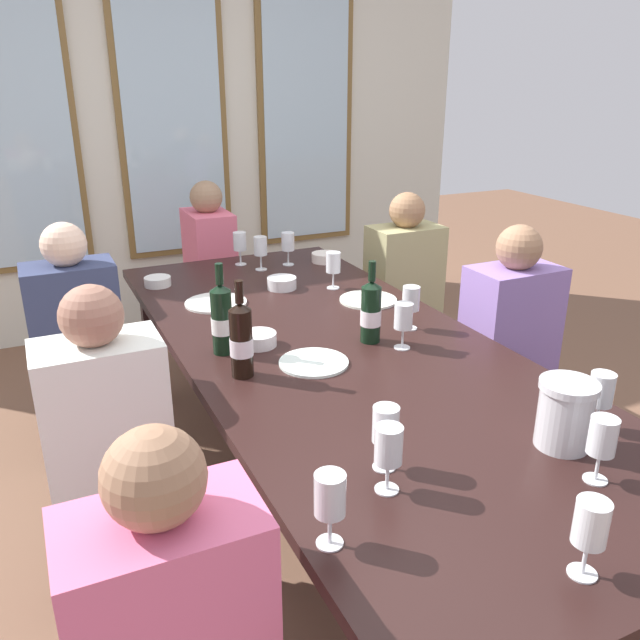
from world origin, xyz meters
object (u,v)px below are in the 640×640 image
at_px(wine_bottle_2, 222,319).
at_px(tasting_bowl_1, 325,257).
at_px(wine_glass_11, 601,392).
at_px(seated_person_5, 507,356).
at_px(wine_glass_8, 411,300).
at_px(tasting_bowl_2, 158,281).
at_px(white_plate_0, 314,362).
at_px(wine_glass_9, 591,525).
at_px(wine_glass_3, 240,243).
at_px(wine_glass_4, 403,318).
at_px(seated_person_0, 79,352).
at_px(seated_person_6, 211,278).
at_px(wine_bottle_1, 371,311).
at_px(tasting_bowl_0, 259,339).
at_px(wine_glass_6, 602,439).
at_px(dining_table, 340,362).
at_px(wine_bottle_0, 241,340).
at_px(seated_person_4, 111,458).
at_px(white_plate_1, 216,303).
at_px(wine_glass_1, 330,496).
at_px(white_plate_2, 368,300).
at_px(wine_glass_0, 288,242).
at_px(metal_pitcher, 565,414).
at_px(wine_glass_2, 333,263).
at_px(seated_person_1, 403,299).
at_px(wine_glass_10, 389,447).
at_px(wine_glass_7, 260,248).
at_px(wine_glass_5, 386,428).
at_px(tasting_bowl_3, 282,283).

distance_m(wine_bottle_2, tasting_bowl_1, 1.27).
bearing_deg(wine_glass_11, seated_person_5, 62.54).
relative_size(tasting_bowl_1, wine_glass_8, 0.80).
bearing_deg(tasting_bowl_2, white_plate_0, -74.78).
bearing_deg(wine_glass_9, wine_glass_3, 87.64).
xyz_separation_m(white_plate_0, wine_glass_4, (0.35, -0.01, 0.11)).
relative_size(seated_person_0, seated_person_6, 1.00).
relative_size(wine_bottle_1, wine_glass_11, 1.80).
distance_m(tasting_bowl_0, wine_glass_6, 1.25).
xyz_separation_m(dining_table, wine_bottle_2, (-0.40, 0.14, 0.19)).
relative_size(wine_bottle_1, wine_glass_8, 1.80).
bearing_deg(wine_bottle_0, seated_person_4, 176.85).
bearing_deg(tasting_bowl_0, white_plate_0, -63.32).
distance_m(white_plate_1, wine_glass_8, 0.87).
xyz_separation_m(wine_glass_4, seated_person_0, (-1.05, 0.99, -0.33)).
xyz_separation_m(wine_bottle_0, wine_glass_11, (0.79, -0.76, -0.01)).
height_order(wine_bottle_2, wine_glass_1, wine_bottle_2).
bearing_deg(wine_bottle_0, wine_bottle_2, 90.32).
distance_m(tasting_bowl_2, seated_person_6, 0.86).
bearing_deg(tasting_bowl_2, wine_glass_4, -59.86).
relative_size(white_plate_2, tasting_bowl_0, 1.91).
height_order(white_plate_2, wine_glass_0, wine_glass_0).
bearing_deg(wine_glass_4, metal_pitcher, -87.24).
relative_size(tasting_bowl_0, seated_person_5, 0.12).
bearing_deg(dining_table, wine_glass_6, -78.76).
xyz_separation_m(wine_glass_3, wine_glass_6, (0.18, -2.22, -0.00)).
bearing_deg(wine_glass_3, metal_pitcher, -83.98).
xyz_separation_m(wine_bottle_1, wine_glass_2, (0.16, 0.64, 0.00)).
distance_m(wine_bottle_1, seated_person_1, 1.19).
height_order(wine_glass_10, seated_person_5, seated_person_5).
distance_m(white_plate_2, seated_person_6, 1.38).
relative_size(tasting_bowl_0, wine_glass_2, 0.77).
distance_m(wine_glass_7, wine_glass_9, 2.32).
xyz_separation_m(white_plate_1, wine_glass_2, (0.56, -0.02, 0.12)).
relative_size(wine_glass_5, wine_glass_10, 1.00).
bearing_deg(seated_person_5, wine_glass_1, -143.85).
xyz_separation_m(tasting_bowl_3, seated_person_5, (0.78, -0.70, -0.24)).
distance_m(wine_glass_1, seated_person_6, 2.73).
height_order(tasting_bowl_0, wine_glass_11, wine_glass_11).
xyz_separation_m(tasting_bowl_1, wine_glass_9, (-0.53, -2.31, 0.10)).
bearing_deg(wine_glass_5, tasting_bowl_2, 96.58).
bearing_deg(dining_table, seated_person_5, 3.10).
relative_size(wine_bottle_2, tasting_bowl_3, 2.43).
distance_m(metal_pitcher, wine_glass_1, 0.75).
relative_size(wine_glass_9, wine_glass_10, 1.00).
height_order(tasting_bowl_3, wine_glass_10, wine_glass_10).
bearing_deg(white_plate_2, wine_glass_5, -117.36).
xyz_separation_m(wine_bottle_2, tasting_bowl_3, (0.47, 0.60, -0.10)).
height_order(white_plate_1, metal_pitcher, metal_pitcher).
bearing_deg(seated_person_1, seated_person_5, -90.00).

